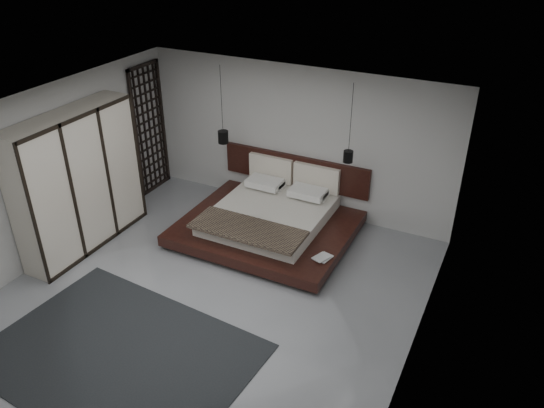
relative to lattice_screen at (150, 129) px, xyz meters
The scene contains 14 objects.
floor 4.05m from the lattice_screen, 39.71° to the right, with size 6.00×6.00×0.00m, color gray.
ceiling 4.12m from the lattice_screen, 39.71° to the right, with size 6.00×6.00×0.00m, color white.
wall_back 3.00m from the lattice_screen, 10.56° to the left, with size 6.00×6.00×0.00m, color #BABAB8.
wall_front 6.20m from the lattice_screen, 61.57° to the right, with size 6.00×6.00×0.00m, color #BABAB8.
wall_left 2.45m from the lattice_screen, 91.17° to the right, with size 6.00×6.00×0.00m, color #BABAB8.
wall_right 6.44m from the lattice_screen, 22.38° to the right, with size 6.00×6.00×0.00m, color #BABAB8.
lattice_screen is the anchor object (origin of this frame).
bed 3.18m from the lattice_screen, 10.48° to the right, with size 2.94×2.46×1.10m.
book_lower 4.47m from the lattice_screen, 16.36° to the right, with size 0.21×0.28×0.03m, color #99724C.
book_upper 4.45m from the lattice_screen, 16.84° to the right, with size 0.19×0.26×0.02m, color #99724C.
pendant_left 1.77m from the lattice_screen, ahead, with size 0.19×0.19×1.45m.
pendant_right 4.18m from the lattice_screen, ahead, with size 0.16×0.16×1.34m.
wardrobe 2.26m from the lattice_screen, 83.59° to the right, with size 0.58×2.44×2.39m.
rug 5.03m from the lattice_screen, 58.56° to the right, with size 3.45×2.47×0.01m, color black.
Camera 1 is at (3.68, -5.39, 5.15)m, focal length 35.00 mm.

